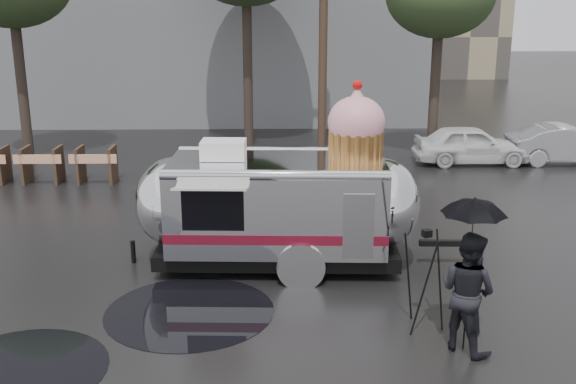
{
  "coord_description": "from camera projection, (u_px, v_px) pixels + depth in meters",
  "views": [
    {
      "loc": [
        0.9,
        -8.33,
        4.9
      ],
      "look_at": [
        1.15,
        3.8,
        1.44
      ],
      "focal_mm": 42.0,
      "sensor_mm": 36.0,
      "label": 1
    }
  ],
  "objects": [
    {
      "name": "ground",
      "position": [
        211.0,
        367.0,
        9.33
      ],
      "size": [
        120.0,
        120.0,
        0.0
      ],
      "primitive_type": "plane",
      "color": "black",
      "rests_on": "ground"
    },
    {
      "name": "puddles",
      "position": [
        87.0,
        350.0,
        9.79
      ],
      "size": [
        5.93,
        6.1,
        0.01
      ],
      "color": "black",
      "rests_on": "ground"
    },
    {
      "name": "utility_pole",
      "position": [
        324.0,
        10.0,
        21.58
      ],
      "size": [
        1.6,
        0.28,
        9.0
      ],
      "color": "#473323",
      "rests_on": "ground"
    },
    {
      "name": "barricade_row",
      "position": [
        42.0,
        164.0,
        18.66
      ],
      "size": [
        4.3,
        0.8,
        1.0
      ],
      "color": "#473323",
      "rests_on": "ground"
    },
    {
      "name": "airstream_trailer",
      "position": [
        282.0,
        201.0,
        12.65
      ],
      "size": [
        6.7,
        2.61,
        3.61
      ],
      "rotation": [
        0.0,
        0.0,
        -0.04
      ],
      "color": "silver",
      "rests_on": "ground"
    },
    {
      "name": "person_right",
      "position": [
        467.0,
        292.0,
        9.6
      ],
      "size": [
        0.92,
        0.96,
        1.79
      ],
      "primitive_type": "imported",
      "rotation": [
        0.0,
        0.0,
        2.28
      ],
      "color": "black",
      "rests_on": "ground"
    },
    {
      "name": "umbrella_black",
      "position": [
        473.0,
        223.0,
        9.32
      ],
      "size": [
        1.11,
        1.11,
        2.31
      ],
      "color": "black",
      "rests_on": "ground"
    },
    {
      "name": "tripod",
      "position": [
        425.0,
        269.0,
        10.21
      ],
      "size": [
        0.65,
        0.64,
        1.62
      ],
      "rotation": [
        0.0,
        0.0,
        0.32
      ],
      "color": "black",
      "rests_on": "ground"
    }
  ]
}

